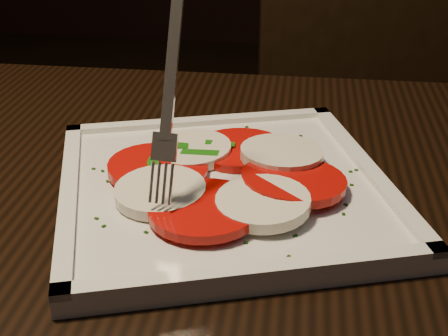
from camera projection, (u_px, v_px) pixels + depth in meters
table at (284, 318)px, 0.58m from camera, size 1.22×0.83×0.75m
chair at (370, 143)px, 1.20m from camera, size 0.49×0.49×0.93m
plate at (224, 189)px, 0.58m from camera, size 0.38×0.38×0.01m
caprese_salad at (224, 174)px, 0.57m from camera, size 0.25×0.24×0.02m
fork at (174, 83)px, 0.51m from camera, size 0.04×0.08×0.17m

